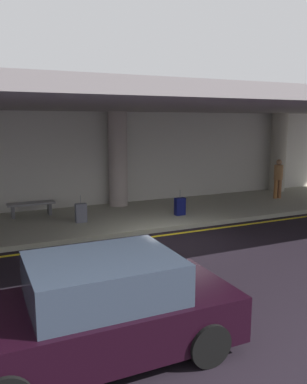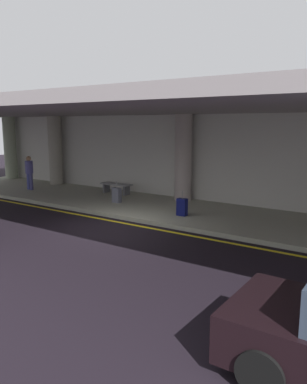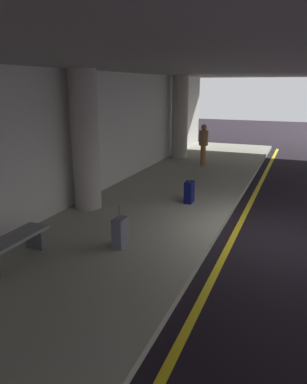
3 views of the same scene
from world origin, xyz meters
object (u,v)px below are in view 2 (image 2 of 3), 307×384
Objects in this scene: support_column_far_left at (10,148)px; suitcase_upright_primary at (117,195)px; traveler_with_luggage at (29,170)px; suitcase_upright_secondary at (182,207)px; support_column_left_mid at (55,150)px; bench_metal at (116,186)px; support_column_center at (183,158)px.

suitcase_upright_primary is at bearing -11.40° from support_column_far_left.
suitcase_upright_primary is (5.63, 0.02, -0.65)m from traveler_with_luggage.
traveler_with_luggage is 5.66m from suitcase_upright_primary.
support_column_far_left is 2.17× the size of traveler_with_luggage.
suitcase_upright_secondary is (13.41, -2.47, -1.51)m from support_column_far_left.
support_column_far_left is at bearing 177.20° from suitcase_upright_secondary.
support_column_left_mid reaches higher than suitcase_upright_primary.
traveler_with_luggage is at bearing -159.43° from bench_metal.
support_column_far_left is 4.06× the size of suitcase_upright_secondary.
support_column_left_mid is 9.85m from suitcase_upright_secondary.
support_column_center is at bearing 0.00° from support_column_far_left.
support_column_far_left is 4.06× the size of suitcase_upright_primary.
support_column_center is 7.96m from traveler_with_luggage.
traveler_with_luggage is at bearing 158.81° from suitcase_upright_primary.
support_column_center reaches higher than suitcase_upright_primary.
support_column_center is 3.71m from bench_metal.
support_column_far_left is at bearing 177.13° from bench_metal.
suitcase_upright_primary is (-2.02, -2.01, -1.51)m from support_column_center.
support_column_center is 2.17× the size of traveler_with_luggage.
bench_metal is at bearing 164.60° from suitcase_upright_secondary.
support_column_left_mid is at bearing 172.93° from suitcase_upright_secondary.
support_column_far_left reaches higher than bench_metal.
support_column_left_mid is 6.49m from suitcase_upright_primary.
support_column_far_left is at bearing 147.20° from suitcase_upright_primary.
support_column_left_mid is 4.06× the size of suitcase_upright_primary.
bench_metal is at bearing -2.87° from support_column_far_left.
bench_metal is (-4.79, 2.04, 0.04)m from suitcase_upright_secondary.
traveler_with_luggage is 1.87× the size of suitcase_upright_primary.
suitcase_upright_secondary is 0.56× the size of bench_metal.
suitcase_upright_secondary is (1.41, -2.47, -1.51)m from support_column_center.
support_column_center is at bearing 7.28° from bench_metal.
suitcase_upright_primary is at bearing 71.37° from traveler_with_luggage.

